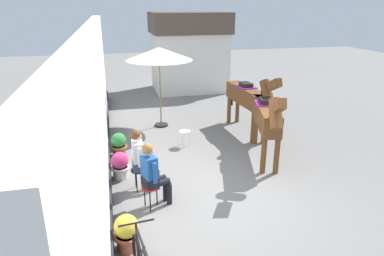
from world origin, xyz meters
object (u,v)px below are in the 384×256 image
(flower_planter_inner_far, at_px, (120,165))
(cafe_parasol, at_px, (159,54))
(saddled_horse_far, at_px, (249,97))
(flower_planter_nearest, at_px, (127,232))
(seated_visitor_near, at_px, (152,172))
(spare_stool_white, at_px, (185,133))
(flower_planter_farthest, at_px, (119,144))
(saddled_horse_near, at_px, (266,116))
(seated_visitor_far, at_px, (141,157))

(flower_planter_inner_far, xyz_separation_m, cafe_parasol, (1.47, 3.42, 2.03))
(saddled_horse_far, xyz_separation_m, flower_planter_inner_far, (-3.99, -2.12, -0.82))
(flower_planter_nearest, bearing_deg, seated_visitor_near, 63.27)
(flower_planter_nearest, height_order, spare_stool_white, flower_planter_nearest)
(flower_planter_farthest, bearing_deg, seated_visitor_near, -78.01)
(flower_planter_nearest, distance_m, flower_planter_farthest, 3.86)
(seated_visitor_near, bearing_deg, flower_planter_farthest, 101.99)
(saddled_horse_near, height_order, flower_planter_nearest, saddled_horse_near)
(spare_stool_white, bearing_deg, saddled_horse_far, 15.54)
(seated_visitor_far, bearing_deg, flower_planter_inner_far, 124.97)
(saddled_horse_far, relative_size, spare_stool_white, 6.52)
(seated_visitor_far, bearing_deg, saddled_horse_near, 15.07)
(flower_planter_nearest, bearing_deg, cafe_parasol, 76.19)
(saddled_horse_far, xyz_separation_m, flower_planter_farthest, (-3.97, -0.83, -0.82))
(saddled_horse_near, relative_size, flower_planter_farthest, 4.57)
(seated_visitor_far, distance_m, spare_stool_white, 2.61)
(seated_visitor_far, xyz_separation_m, flower_planter_farthest, (-0.42, 1.92, -0.44))
(seated_visitor_far, relative_size, flower_planter_inner_far, 2.17)
(flower_planter_nearest, xyz_separation_m, spare_stool_white, (1.87, 4.09, 0.07))
(flower_planter_nearest, height_order, flower_planter_inner_far, same)
(saddled_horse_near, relative_size, saddled_horse_far, 0.97)
(flower_planter_inner_far, distance_m, cafe_parasol, 4.24)
(saddled_horse_near, xyz_separation_m, cafe_parasol, (-2.23, 3.18, 1.20))
(seated_visitor_near, bearing_deg, saddled_horse_near, 27.72)
(saddled_horse_near, distance_m, saddled_horse_far, 1.90)
(spare_stool_white, bearing_deg, flower_planter_nearest, -114.54)
(seated_visitor_near, relative_size, flower_planter_inner_far, 2.17)
(flower_planter_inner_far, xyz_separation_m, spare_stool_white, (1.87, 1.52, 0.07))
(flower_planter_nearest, relative_size, flower_planter_farthest, 1.00)
(seated_visitor_near, bearing_deg, flower_planter_nearest, -116.73)
(saddled_horse_far, bearing_deg, flower_planter_inner_far, -152.09)
(flower_planter_nearest, height_order, flower_planter_farthest, same)
(saddled_horse_near, bearing_deg, cafe_parasol, 125.10)
(seated_visitor_far, distance_m, saddled_horse_far, 4.51)
(flower_planter_inner_far, bearing_deg, cafe_parasol, 66.72)
(flower_planter_nearest, xyz_separation_m, flower_planter_inner_far, (0.00, 2.57, 0.00))
(seated_visitor_far, height_order, flower_planter_inner_far, seated_visitor_far)
(flower_planter_nearest, bearing_deg, flower_planter_farthest, 89.67)
(seated_visitor_near, height_order, saddled_horse_far, saddled_horse_far)
(seated_visitor_near, xyz_separation_m, flower_planter_nearest, (-0.59, -1.18, -0.44))
(flower_planter_farthest, distance_m, cafe_parasol, 3.28)
(seated_visitor_far, distance_m, flower_planter_inner_far, 0.89)
(seated_visitor_far, relative_size, flower_planter_nearest, 2.17)
(flower_planter_farthest, distance_m, spare_stool_white, 1.86)
(seated_visitor_near, relative_size, flower_planter_farthest, 2.17)
(seated_visitor_near, relative_size, flower_planter_nearest, 2.17)
(saddled_horse_far, relative_size, flower_planter_nearest, 4.68)
(saddled_horse_far, distance_m, flower_planter_inner_far, 4.59)
(seated_visitor_near, relative_size, spare_stool_white, 3.02)
(seated_visitor_far, xyz_separation_m, flower_planter_nearest, (-0.45, -1.93, -0.44))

